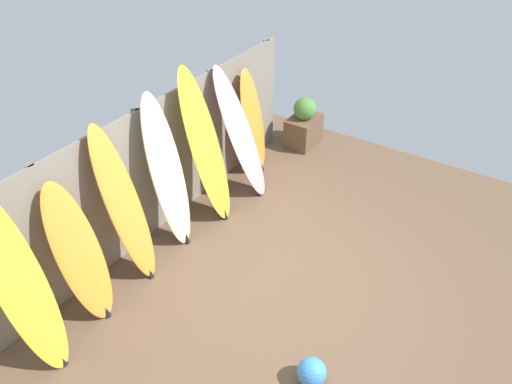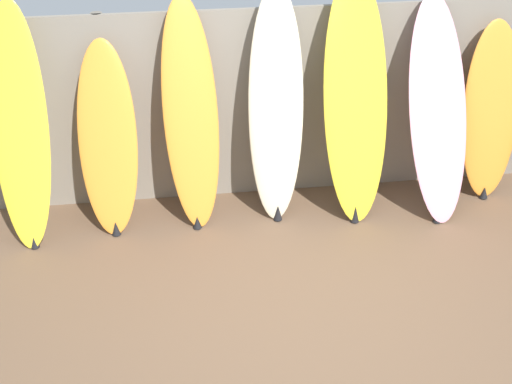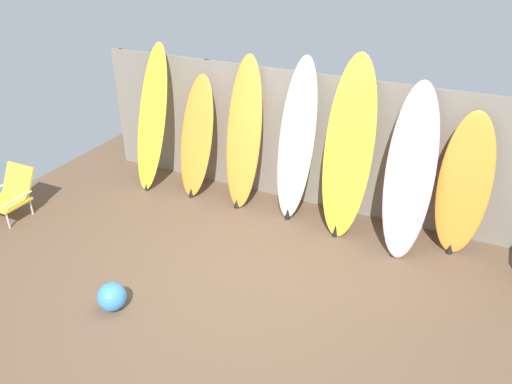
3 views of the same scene
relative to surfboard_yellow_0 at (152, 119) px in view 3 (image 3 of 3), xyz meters
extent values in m
plane|color=brown|center=(2.12, -1.58, -0.99)|extent=(7.68, 7.68, 0.00)
cube|color=gray|center=(2.12, 0.42, -0.09)|extent=(6.08, 0.04, 1.80)
cylinder|color=#6C655B|center=(-0.76, 0.46, -0.09)|extent=(0.10, 0.10, 1.80)
cylinder|color=#6C655B|center=(0.68, 0.46, -0.09)|extent=(0.10, 0.10, 1.80)
cylinder|color=#6C655B|center=(2.12, 0.46, -0.09)|extent=(0.10, 0.10, 1.80)
cylinder|color=#6C655B|center=(3.56, 0.46, -0.09)|extent=(0.10, 0.10, 1.80)
ellipsoid|color=yellow|center=(0.00, 0.00, 0.01)|extent=(0.51, 0.69, 2.00)
cone|color=black|center=(0.00, -0.27, -0.92)|extent=(0.08, 0.08, 0.12)
ellipsoid|color=orange|center=(0.69, 0.05, -0.16)|extent=(0.53, 0.56, 1.65)
cone|color=black|center=(0.69, -0.17, -0.92)|extent=(0.08, 0.08, 0.13)
ellipsoid|color=orange|center=(1.40, 0.08, 0.00)|extent=(0.53, 0.62, 1.98)
cone|color=black|center=(1.40, -0.16, -0.92)|extent=(0.08, 0.08, 0.11)
ellipsoid|color=beige|center=(2.14, 0.08, 0.04)|extent=(0.52, 0.54, 2.05)
cone|color=black|center=(2.14, -0.13, -0.91)|extent=(0.08, 0.08, 0.14)
ellipsoid|color=yellow|center=(2.82, 0.02, 0.09)|extent=(0.63, 0.68, 2.15)
cone|color=black|center=(2.82, -0.25, -0.90)|extent=(0.08, 0.08, 0.15)
ellipsoid|color=pink|center=(3.56, -0.02, -0.03)|extent=(0.64, 0.85, 1.91)
cone|color=black|center=(3.56, -0.36, -0.93)|extent=(0.08, 0.08, 0.10)
ellipsoid|color=orange|center=(4.15, 0.15, -0.16)|extent=(0.62, 0.45, 1.67)
cone|color=black|center=(4.15, -0.02, -0.92)|extent=(0.08, 0.08, 0.11)
cylinder|color=silver|center=(-0.96, -1.86, -0.88)|extent=(0.02, 0.02, 0.22)
cylinder|color=silver|center=(-1.37, -1.49, -0.88)|extent=(0.02, 0.02, 0.22)
cylinder|color=silver|center=(-0.96, -1.49, -0.88)|extent=(0.02, 0.02, 0.22)
cube|color=gold|center=(-1.17, -1.68, -0.75)|extent=(0.48, 0.44, 0.03)
cube|color=gold|center=(-1.17, -1.44, -0.56)|extent=(0.46, 0.24, 0.41)
cylinder|color=silver|center=(-0.93, -1.68, -0.65)|extent=(0.02, 0.44, 0.02)
sphere|color=#3F8CE5|center=(1.21, -2.47, -0.84)|extent=(0.29, 0.29, 0.29)
camera|label=1|loc=(-1.53, -3.61, 3.41)|focal=35.00mm
camera|label=2|loc=(1.22, -5.46, 2.62)|focal=50.00mm
camera|label=3|loc=(4.17, -5.32, 2.47)|focal=35.00mm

